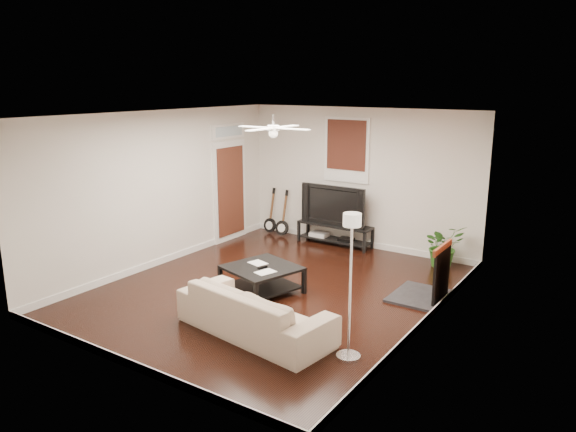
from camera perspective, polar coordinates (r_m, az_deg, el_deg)
name	(u,v)px	position (r m, az deg, el deg)	size (l,w,h in m)	color
room	(274,206)	(8.51, -1.49, 1.10)	(5.01, 6.01, 2.81)	black
brick_accent	(452,214)	(8.33, 16.77, 0.23)	(0.02, 2.20, 2.80)	#A85D36
fireplace	(429,271)	(8.67, 14.52, -5.57)	(0.80, 1.10, 0.92)	black
window_back	(346,150)	(11.08, 6.13, 6.87)	(1.00, 0.06, 1.30)	#33120E
door_left	(230,182)	(11.49, -6.09, 3.58)	(0.08, 1.00, 2.50)	white
tv_stand	(335,234)	(11.31, 4.91, -1.90)	(1.58, 0.42, 0.44)	black
tv	(336,204)	(11.17, 5.03, 1.23)	(1.42, 0.19, 0.82)	black
coffee_table	(262,279)	(8.77, -2.74, -6.62)	(1.02, 1.02, 0.43)	black
sofa	(255,310)	(7.35, -3.50, -9.83)	(2.23, 0.87, 0.65)	tan
floor_lamp	(350,287)	(6.54, 6.52, -7.42)	(0.30, 0.30, 1.82)	white
potted_plant	(443,246)	(10.28, 15.92, -2.99)	(0.71, 0.62, 0.79)	#265C1A
guitar_left	(270,211)	(12.05, -1.92, 0.52)	(0.31, 0.22, 1.01)	black
guitar_right	(282,213)	(11.83, -0.62, 0.28)	(0.31, 0.22, 1.01)	black
ceiling_fan	(273,128)	(8.33, -1.54, 9.18)	(1.24, 1.24, 0.32)	white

